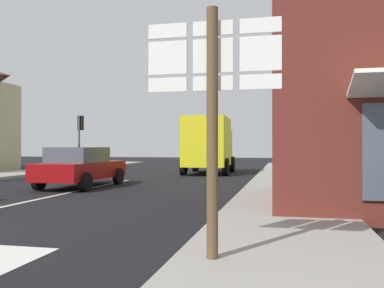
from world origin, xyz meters
name	(u,v)px	position (x,y,z in m)	size (l,w,h in m)	color
ground_plane	(109,184)	(0.00, 10.00, 0.00)	(80.00, 80.00, 0.00)	black
sidewalk_right	(286,192)	(6.84, 8.00, 0.07)	(2.75, 44.00, 0.14)	gray
lane_centre_stripe	(54,196)	(0.00, 6.00, 0.01)	(0.16, 12.00, 0.01)	silver
sedan_far	(80,167)	(-0.54, 8.70, 0.76)	(2.03, 4.23, 1.47)	maroon
delivery_truck	(209,144)	(2.70, 17.25, 1.65)	(2.61, 5.06, 3.05)	yellow
route_sign_post	(213,106)	(5.96, -0.40, 2.00)	(1.66, 0.14, 3.20)	brown
traffic_light_far_left	(80,130)	(-5.76, 18.70, 2.54)	(0.30, 0.49, 3.43)	#47474C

